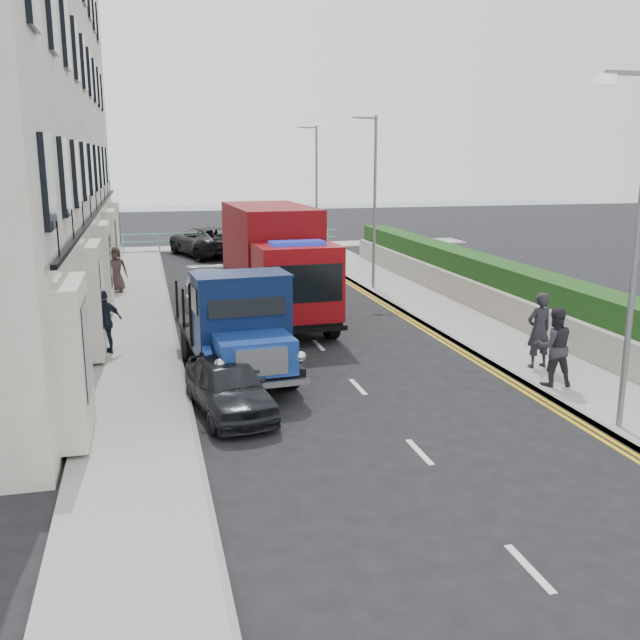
{
  "coord_description": "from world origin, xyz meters",
  "views": [
    {
      "loc": [
        -4.83,
        -13.7,
        5.45
      ],
      "look_at": [
        -0.62,
        3.33,
        1.4
      ],
      "focal_mm": 40.0,
      "sensor_mm": 36.0,
      "label": 1
    }
  ],
  "objects_px": {
    "red_lorry": "(276,261)",
    "pedestrian_east_near": "(539,330)",
    "lamp_near": "(632,234)",
    "parked_car_front": "(229,386)",
    "lamp_mid": "(372,193)",
    "lamp_far": "(314,184)",
    "bedford_lorry": "(240,332)"
  },
  "relations": [
    {
      "from": "lamp_near",
      "to": "lamp_mid",
      "type": "distance_m",
      "value": 16.0
    },
    {
      "from": "lamp_mid",
      "to": "parked_car_front",
      "type": "height_order",
      "value": "lamp_mid"
    },
    {
      "from": "lamp_mid",
      "to": "parked_car_front",
      "type": "distance_m",
      "value": 15.34
    },
    {
      "from": "lamp_mid",
      "to": "lamp_far",
      "type": "distance_m",
      "value": 10.0
    },
    {
      "from": "lamp_near",
      "to": "parked_car_front",
      "type": "distance_m",
      "value": 8.68
    },
    {
      "from": "lamp_far",
      "to": "lamp_near",
      "type": "bearing_deg",
      "value": -90.0
    },
    {
      "from": "red_lorry",
      "to": "pedestrian_east_near",
      "type": "height_order",
      "value": "red_lorry"
    },
    {
      "from": "lamp_near",
      "to": "lamp_mid",
      "type": "bearing_deg",
      "value": 90.0
    },
    {
      "from": "pedestrian_east_near",
      "to": "lamp_near",
      "type": "bearing_deg",
      "value": 72.64
    },
    {
      "from": "lamp_far",
      "to": "pedestrian_east_near",
      "type": "xyz_separation_m",
      "value": [
        0.68,
        -21.88,
        -2.9
      ]
    },
    {
      "from": "lamp_near",
      "to": "bedford_lorry",
      "type": "distance_m",
      "value": 9.02
    },
    {
      "from": "parked_car_front",
      "to": "pedestrian_east_near",
      "type": "distance_m",
      "value": 8.18
    },
    {
      "from": "red_lorry",
      "to": "pedestrian_east_near",
      "type": "bearing_deg",
      "value": -56.17
    },
    {
      "from": "lamp_mid",
      "to": "pedestrian_east_near",
      "type": "relative_size",
      "value": 3.57
    },
    {
      "from": "lamp_mid",
      "to": "lamp_far",
      "type": "bearing_deg",
      "value": 90.0
    },
    {
      "from": "red_lorry",
      "to": "parked_car_front",
      "type": "xyz_separation_m",
      "value": [
        -2.63,
        -8.59,
        -1.41
      ]
    },
    {
      "from": "lamp_far",
      "to": "pedestrian_east_near",
      "type": "relative_size",
      "value": 3.57
    },
    {
      "from": "bedford_lorry",
      "to": "red_lorry",
      "type": "distance_m",
      "value": 6.77
    },
    {
      "from": "pedestrian_east_near",
      "to": "lamp_far",
      "type": "bearing_deg",
      "value": -96.17
    },
    {
      "from": "lamp_far",
      "to": "bedford_lorry",
      "type": "height_order",
      "value": "lamp_far"
    },
    {
      "from": "lamp_near",
      "to": "bedford_lorry",
      "type": "bearing_deg",
      "value": 142.79
    },
    {
      "from": "bedford_lorry",
      "to": "pedestrian_east_near",
      "type": "height_order",
      "value": "bedford_lorry"
    },
    {
      "from": "lamp_mid",
      "to": "red_lorry",
      "type": "distance_m",
      "value": 6.79
    },
    {
      "from": "lamp_far",
      "to": "pedestrian_east_near",
      "type": "height_order",
      "value": "lamp_far"
    },
    {
      "from": "parked_car_front",
      "to": "pedestrian_east_near",
      "type": "height_order",
      "value": "pedestrian_east_near"
    },
    {
      "from": "lamp_far",
      "to": "pedestrian_east_near",
      "type": "distance_m",
      "value": 22.09
    },
    {
      "from": "parked_car_front",
      "to": "pedestrian_east_near",
      "type": "xyz_separation_m",
      "value": [
        8.09,
        1.12,
        0.49
      ]
    },
    {
      "from": "lamp_mid",
      "to": "lamp_far",
      "type": "xyz_separation_m",
      "value": [
        0.0,
        10.0,
        0.0
      ]
    },
    {
      "from": "lamp_near",
      "to": "red_lorry",
      "type": "xyz_separation_m",
      "value": [
        -4.78,
        11.59,
        -1.97
      ]
    },
    {
      "from": "lamp_near",
      "to": "red_lorry",
      "type": "relative_size",
      "value": 0.95
    },
    {
      "from": "red_lorry",
      "to": "pedestrian_east_near",
      "type": "xyz_separation_m",
      "value": [
        5.46,
        -7.47,
        -0.92
      ]
    },
    {
      "from": "lamp_far",
      "to": "bedford_lorry",
      "type": "bearing_deg",
      "value": -108.2
    }
  ]
}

